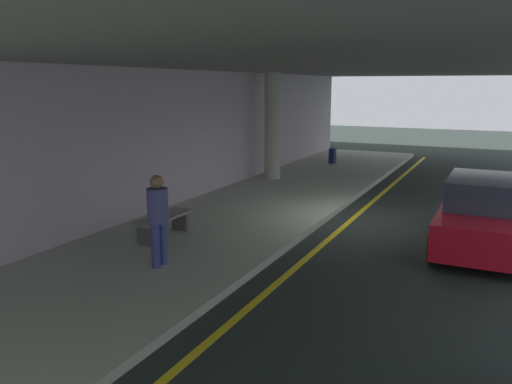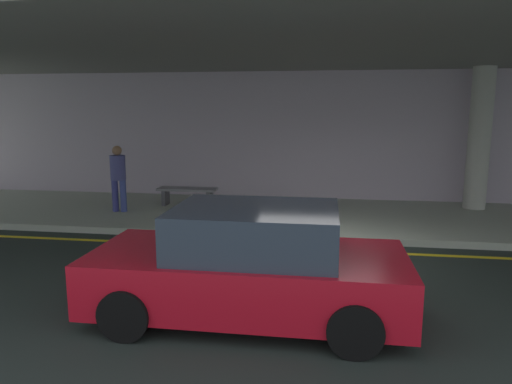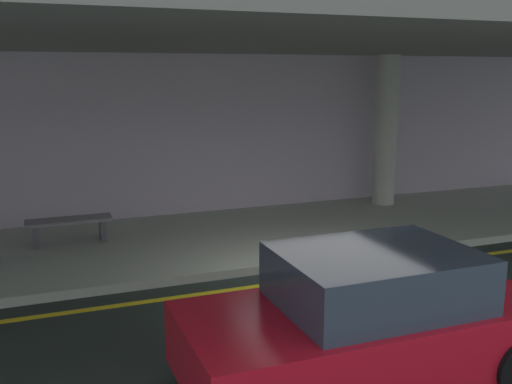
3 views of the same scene
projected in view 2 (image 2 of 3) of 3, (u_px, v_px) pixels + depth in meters
The scene contains 9 objects.
ground_plane at pixel (318, 258), 8.77m from camera, with size 60.00×60.00×0.00m, color #242C28.
sidewalk at pixel (321, 217), 11.78m from camera, with size 26.00×4.20×0.15m, color #ABB4A2.
lane_stripe_yellow at pixel (319, 250), 9.25m from camera, with size 26.00×0.14×0.01m, color yellow.
support_column_left_mid at pixel (479, 139), 12.16m from camera, with size 0.56×0.56×3.65m, color #ABAEA2.
ceiling_overhang at pixel (324, 54), 10.61m from camera, with size 28.00×13.20×0.30m, color slate.
terminal_back_wall at pixel (323, 138), 13.65m from camera, with size 26.00×0.30×3.80m, color #B5A8B8.
car_red at pixel (250, 266), 6.18m from camera, with size 4.10×1.92×1.50m.
traveler_with_luggage at pixel (118, 174), 11.89m from camera, with size 0.38×0.38×1.68m.
bench_metal at pixel (187, 193), 12.73m from camera, with size 1.60×0.50×0.48m.
Camera 2 is at (0.11, -8.50, 2.75)m, focal length 33.04 mm.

